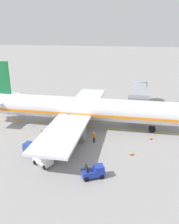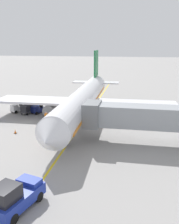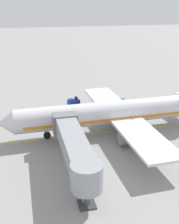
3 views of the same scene
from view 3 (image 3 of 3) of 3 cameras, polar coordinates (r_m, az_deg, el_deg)
name	(u,v)px [view 3 (image 3 of 3)]	position (r m, az deg, el deg)	size (l,w,h in m)	color
ground_plane	(125,130)	(46.89, 7.25, -3.69)	(400.00, 400.00, 0.00)	gray
gate_lead_in_line	(125,130)	(46.89, 7.25, -3.68)	(0.24, 80.00, 0.01)	gold
parked_airliner	(118,112)	(45.44, 5.72, -0.09)	(30.10, 37.26, 10.63)	silver
jet_bridge	(74,147)	(34.31, -3.08, -7.06)	(16.21, 3.50, 4.98)	#93999E
baggage_tug_lead	(105,101)	(57.98, 3.14, 2.25)	(2.20, 2.77, 1.62)	silver
baggage_tug_trailing	(110,108)	(54.43, 4.25, 0.91)	(2.29, 2.77, 1.62)	navy
baggage_tug_spare	(73,102)	(57.60, -3.31, 2.12)	(2.21, 2.77, 1.62)	#1E339E
baggage_cart_front	(105,104)	(55.79, 3.09, 1.72)	(1.66, 2.97, 1.58)	#4C4C51
baggage_cart_second_in_train	(120,102)	(56.75, 6.15, 1.97)	(1.66, 2.97, 1.58)	#4C4C51
ground_crew_wing_walker	(129,109)	(53.23, 8.08, 0.54)	(0.71, 0.36, 1.69)	#232328
ground_crew_loader	(91,115)	(50.17, 0.29, -0.58)	(0.41, 0.69, 1.69)	#232328
safety_cone_nose_left	(58,116)	(51.74, -6.36, -0.80)	(0.36, 0.36, 0.59)	black
safety_cone_nose_right	(47,130)	(46.62, -8.64, -3.53)	(0.36, 0.36, 0.59)	black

